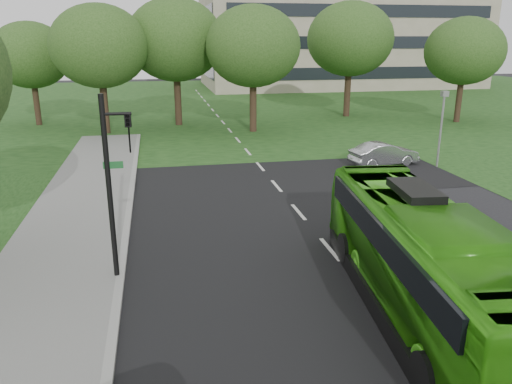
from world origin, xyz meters
TOP-DOWN VIEW (x-y plane):
  - ground at (0.00, 0.00)m, footprint 160.00×160.00m
  - street_surfaces at (-0.38, 22.75)m, footprint 120.00×120.00m
  - office_building at (21.96, 61.96)m, footprint 40.10×20.10m
  - tree_park_a at (-9.57, 26.76)m, footprint 7.22×7.22m
  - tree_park_b at (-3.85, 29.53)m, footprint 7.85×7.85m
  - tree_park_c at (1.77, 25.26)m, footprint 7.20×7.20m
  - tree_park_d at (11.95, 31.37)m, footprint 7.81×7.81m
  - tree_park_e at (20.29, 26.28)m, footprint 6.65×6.65m
  - tree_park_f at (-15.56, 31.86)m, footprint 6.33×6.33m
  - bus at (1.00, -2.44)m, footprint 3.77×11.10m
  - sedan at (7.13, 12.98)m, footprint 4.23×2.08m
  - traffic_light at (-7.02, 1.19)m, footprint 0.91×0.25m
  - camera_pole at (10.00, 12.00)m, footprint 0.36×0.31m

SIDE VIEW (x-z plane):
  - ground at x=0.00m, z-range 0.00..0.00m
  - street_surfaces at x=-0.38m, z-range -0.05..0.10m
  - sedan at x=7.13m, z-range 0.00..1.33m
  - bus at x=1.00m, z-range 0.00..3.03m
  - camera_pole at x=10.00m, z-range 0.63..4.95m
  - traffic_light at x=-7.02m, z-range 0.49..6.16m
  - tree_park_f at x=-15.56m, z-range 1.52..9.97m
  - tree_park_e at x=20.29m, z-range 1.59..10.46m
  - tree_park_c at x=1.77m, z-range 1.70..11.26m
  - tree_park_a at x=-9.57m, z-range 1.71..11.30m
  - tree_park_b at x=-3.85m, z-range 1.80..12.09m
  - tree_park_d at x=11.95m, z-range 1.83..12.15m
  - office_building at x=21.96m, z-range 0.00..25.00m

